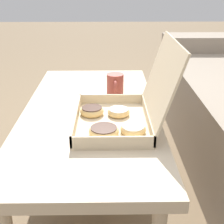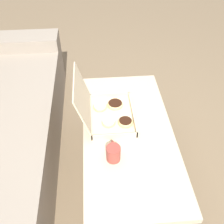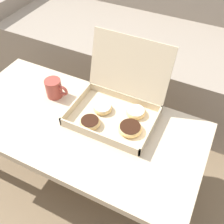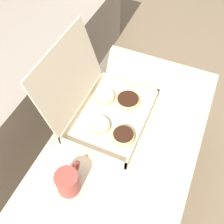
# 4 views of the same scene
# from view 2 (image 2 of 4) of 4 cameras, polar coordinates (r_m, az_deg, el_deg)

# --- Properties ---
(ground_plane) EXTENTS (12.00, 12.00, 0.00)m
(ground_plane) POSITION_cam_2_polar(r_m,az_deg,el_deg) (2.00, -1.43, -13.49)
(ground_plane) COLOR #756047
(coffee_table) EXTENTS (1.17, 0.56, 0.46)m
(coffee_table) POSITION_cam_2_polar(r_m,az_deg,el_deg) (1.68, 3.48, -5.35)
(coffee_table) COLOR #C6B293
(coffee_table) RESTS_ON ground_plane
(pastry_box) EXTENTS (0.39, 0.36, 0.32)m
(pastry_box) POSITION_cam_2_polar(r_m,az_deg,el_deg) (1.69, -1.42, 0.32)
(pastry_box) COLOR beige
(pastry_box) RESTS_ON coffee_table
(coffee_mug) EXTENTS (0.12, 0.08, 0.10)m
(coffee_mug) POSITION_cam_2_polar(r_m,az_deg,el_deg) (1.47, 0.29, -8.88)
(coffee_mug) COLOR #993D33
(coffee_mug) RESTS_ON coffee_table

